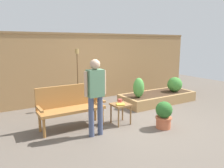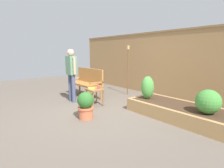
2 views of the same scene
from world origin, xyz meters
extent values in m
plane|color=#60564C|center=(0.00, 0.00, 0.00)|extent=(14.00, 14.00, 0.00)
cube|color=#A37A4C|center=(0.00, 2.60, 1.05)|extent=(8.40, 0.10, 2.10)
cube|color=olive|center=(0.00, 2.60, 2.13)|extent=(8.40, 0.14, 0.06)
cylinder|color=#A87038|center=(-0.72, 0.69, 0.20)|extent=(0.06, 0.06, 0.40)
cylinder|color=#A87038|center=(-0.72, 0.33, 0.20)|extent=(0.06, 0.06, 0.40)
cylinder|color=#A87038|center=(-2.04, 0.69, 0.20)|extent=(0.06, 0.06, 0.40)
cylinder|color=#A87038|center=(-2.04, 0.33, 0.20)|extent=(0.06, 0.06, 0.40)
cube|color=#A87038|center=(-1.38, 0.51, 0.43)|extent=(1.44, 0.48, 0.06)
cube|color=#A87038|center=(-1.38, 0.72, 0.70)|extent=(1.44, 0.06, 0.48)
cube|color=#A87038|center=(-2.07, 0.51, 0.56)|extent=(0.06, 0.48, 0.04)
cube|color=#A87038|center=(-0.69, 0.51, 0.56)|extent=(0.06, 0.48, 0.04)
cylinder|color=olive|center=(-0.15, 0.35, 0.22)|extent=(0.04, 0.04, 0.44)
cylinder|color=olive|center=(-0.15, 0.02, 0.22)|extent=(0.04, 0.04, 0.44)
cylinder|color=olive|center=(-0.48, 0.35, 0.22)|extent=(0.04, 0.04, 0.44)
cylinder|color=olive|center=(-0.48, 0.02, 0.22)|extent=(0.04, 0.04, 0.44)
cube|color=olive|center=(-0.32, 0.19, 0.46)|extent=(0.40, 0.40, 0.04)
cylinder|color=#CC4C47|center=(-0.27, 0.30, 0.52)|extent=(0.09, 0.09, 0.08)
torus|color=#CC4C47|center=(-0.22, 0.30, 0.52)|extent=(0.06, 0.01, 0.06)
cube|color=gold|center=(-0.38, 0.11, 0.50)|extent=(0.24, 0.23, 0.03)
cylinder|color=#C66642|center=(0.35, -0.52, 0.11)|extent=(0.32, 0.32, 0.22)
cylinder|color=#C66642|center=(0.35, -0.52, 0.24)|extent=(0.36, 0.36, 0.04)
sphere|color=#2D6628|center=(0.35, -0.52, 0.42)|extent=(0.37, 0.37, 0.37)
cube|color=#AD8451|center=(1.70, 0.67, 0.15)|extent=(2.40, 0.09, 0.30)
cube|color=#AD8451|center=(1.70, 1.58, 0.15)|extent=(2.40, 0.09, 0.30)
cube|color=#AD8451|center=(0.54, 1.13, 0.15)|extent=(0.09, 0.82, 0.30)
cube|color=#AD8451|center=(2.85, 1.13, 0.15)|extent=(0.09, 0.82, 0.30)
cube|color=#422D1E|center=(1.70, 1.13, 0.15)|extent=(2.22, 0.82, 0.30)
cylinder|color=brown|center=(0.84, 1.01, 0.33)|extent=(0.04, 0.04, 0.06)
ellipsoid|color=#4C9942|center=(0.84, 1.01, 0.59)|extent=(0.32, 0.32, 0.57)
cylinder|color=brown|center=(2.31, 1.01, 0.33)|extent=(0.04, 0.04, 0.06)
sphere|color=#428938|center=(2.31, 1.01, 0.54)|extent=(0.47, 0.47, 0.47)
cylinder|color=brown|center=(-0.69, 1.83, 0.78)|extent=(0.03, 0.03, 1.56)
cylinder|color=#AD894C|center=(-0.69, 1.83, 1.63)|extent=(0.10, 0.10, 0.13)
cylinder|color=#475170|center=(-1.01, -0.09, 0.41)|extent=(0.11, 0.11, 0.82)
cylinder|color=#475170|center=(-1.21, -0.09, 0.41)|extent=(0.11, 0.11, 0.82)
cube|color=#5B8966|center=(-1.11, -0.09, 1.09)|extent=(0.32, 0.20, 0.54)
cylinder|color=tan|center=(-0.91, -0.09, 1.09)|extent=(0.07, 0.07, 0.49)
cylinder|color=tan|center=(-1.31, -0.09, 1.09)|extent=(0.07, 0.07, 0.49)
sphere|color=tan|center=(-1.11, -0.09, 1.46)|extent=(0.20, 0.20, 0.20)
camera|label=1|loc=(-3.01, -3.88, 1.89)|focal=35.11mm
camera|label=2|loc=(3.66, -2.51, 1.47)|focal=28.56mm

